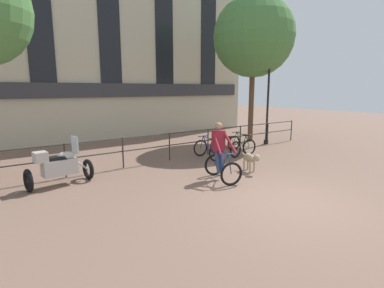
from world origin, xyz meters
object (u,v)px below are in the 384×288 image
object	(u,v)px
parked_bicycle_mid_right	(241,144)
street_lamp	(268,95)
dog	(251,158)
cyclist_with_bike	(221,154)
parked_motorcycle	(59,166)
parked_bicycle_mid_left	(225,147)
parked_bicycle_near_lamp	(208,150)

from	to	relation	value
parked_bicycle_mid_right	street_lamp	size ratio (longest dim) A/B	0.28
dog	street_lamp	bearing A→B (deg)	44.98
cyclist_with_bike	parked_motorcycle	bearing A→B (deg)	166.96
parked_bicycle_mid_left	dog	bearing A→B (deg)	60.40
parked_bicycle_near_lamp	street_lamp	size ratio (longest dim) A/B	0.27
parked_bicycle_near_lamp	parked_bicycle_mid_right	world-z (taller)	same
parked_motorcycle	parked_bicycle_mid_left	size ratio (longest dim) A/B	1.54
parked_bicycle_mid_left	parked_bicycle_mid_right	distance (m)	0.90
dog	parked_motorcycle	world-z (taller)	parked_motorcycle
parked_motorcycle	parked_bicycle_mid_left	xyz separation A→B (m)	(6.35, 0.09, -0.20)
dog	parked_bicycle_near_lamp	world-z (taller)	parked_bicycle_near_lamp
cyclist_with_bike	parked_bicycle_mid_right	bearing A→B (deg)	51.04
parked_bicycle_near_lamp	parked_bicycle_mid_right	distance (m)	1.81
cyclist_with_bike	parked_bicycle_mid_left	xyz separation A→B (m)	(2.29, 2.29, -0.41)
dog	parked_bicycle_mid_right	bearing A→B (deg)	60.86
parked_bicycle_mid_left	cyclist_with_bike	bearing A→B (deg)	38.09
parked_bicycle_mid_right	street_lamp	xyz separation A→B (m)	(2.48, 0.75, 2.02)
dog	parked_bicycle_mid_right	world-z (taller)	parked_bicycle_mid_right
street_lamp	parked_bicycle_near_lamp	bearing A→B (deg)	-170.07
parked_motorcycle	street_lamp	distance (m)	9.94
parked_bicycle_near_lamp	dog	bearing A→B (deg)	92.90
parked_bicycle_mid_left	street_lamp	distance (m)	4.02
parked_motorcycle	street_lamp	size ratio (longest dim) A/B	0.43
cyclist_with_bike	parked_bicycle_mid_left	bearing A→B (deg)	60.37
dog	parked_bicycle_near_lamp	size ratio (longest dim) A/B	0.83
cyclist_with_bike	parked_motorcycle	size ratio (longest dim) A/B	0.94
parked_motorcycle	parked_bicycle_mid_right	world-z (taller)	parked_motorcycle
parked_bicycle_mid_left	parked_bicycle_mid_right	world-z (taller)	same
parked_bicycle_near_lamp	parked_bicycle_mid_right	xyz separation A→B (m)	(1.81, 0.00, 0.00)
parked_bicycle_mid_left	street_lamp	bearing A→B (deg)	-174.31
cyclist_with_bike	street_lamp	xyz separation A→B (m)	(5.68, 3.04, 1.62)
dog	parked_motorcycle	distance (m)	5.82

